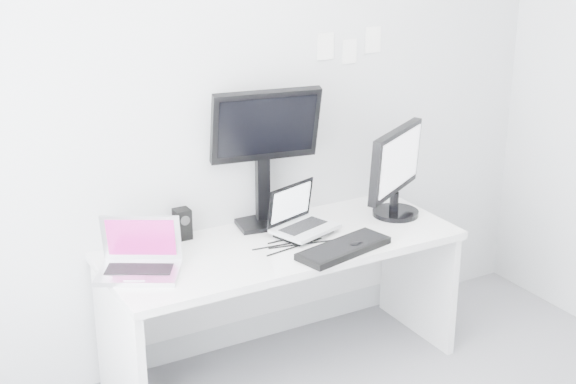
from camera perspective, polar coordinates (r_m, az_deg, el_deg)
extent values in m
plane|color=#B9BBBD|center=(4.24, -2.70, 5.90)|extent=(3.60, 0.00, 3.60)
cube|color=white|center=(4.30, -0.37, -7.96)|extent=(1.80, 0.70, 0.73)
cube|color=silver|center=(3.80, -10.36, -3.79)|extent=(0.46, 0.42, 0.28)
cube|color=black|center=(4.19, -7.29, -2.19)|extent=(0.08, 0.08, 0.16)
cube|color=silver|center=(4.18, 1.20, -1.31)|extent=(0.38, 0.33, 0.26)
cube|color=black|center=(4.22, -1.64, 2.48)|extent=(0.58, 0.29, 0.76)
cube|color=black|center=(4.44, 7.55, 1.43)|extent=(0.60, 0.49, 0.50)
cube|color=black|center=(4.04, 3.85, -3.90)|extent=(0.52, 0.28, 0.03)
ellipsoid|color=black|center=(4.06, 4.71, -3.74)|extent=(0.13, 0.10, 0.04)
cube|color=white|center=(4.39, 2.61, 10.00)|extent=(0.10, 0.00, 0.14)
cube|color=white|center=(4.48, 4.26, 9.64)|extent=(0.09, 0.00, 0.13)
cube|color=white|center=(4.55, 5.88, 10.39)|extent=(0.10, 0.00, 0.14)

